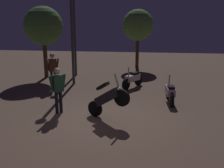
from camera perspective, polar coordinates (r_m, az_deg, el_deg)
ground_plane at (r=8.68m, az=-1.60°, el=-7.88°), size 40.00×40.00×0.00m
motorcycle_black_foreground at (r=8.36m, az=-0.99°, el=-3.32°), size 1.53×0.82×1.63m
motorcycle_white_parked_left at (r=12.63m, az=4.74°, el=1.11°), size 0.95×1.47×1.11m
motorcycle_pink_parked_right at (r=10.50m, az=13.10°, el=-1.84°), size 0.36×1.66×1.11m
person_rider_beside at (r=12.71m, az=-13.38°, el=3.72°), size 0.61×0.44×1.76m
person_bystander_far at (r=9.10m, az=-12.26°, el=-0.55°), size 0.52×0.54×1.67m
streetlamp_near at (r=15.63m, az=-8.60°, el=13.40°), size 0.36×0.36×4.92m
streetlamp_far at (r=13.27m, az=-9.23°, el=14.32°), size 0.36×0.36×5.34m
tree_left_bg at (r=15.30m, az=-15.39°, el=12.60°), size 2.23×2.23×4.15m
tree_center_bg at (r=18.18m, az=5.93°, el=13.18°), size 2.19×2.19×4.14m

